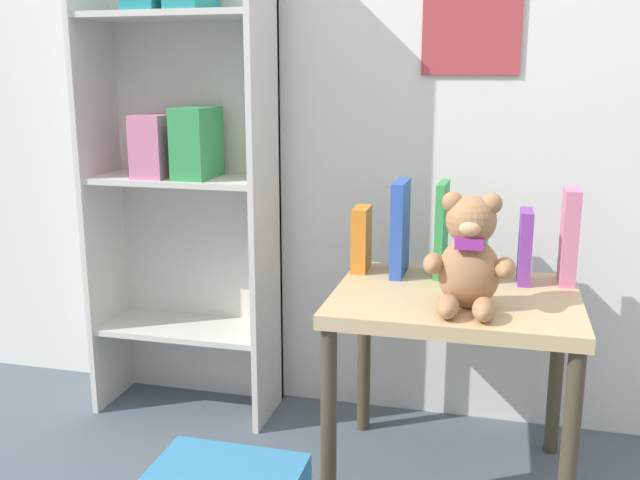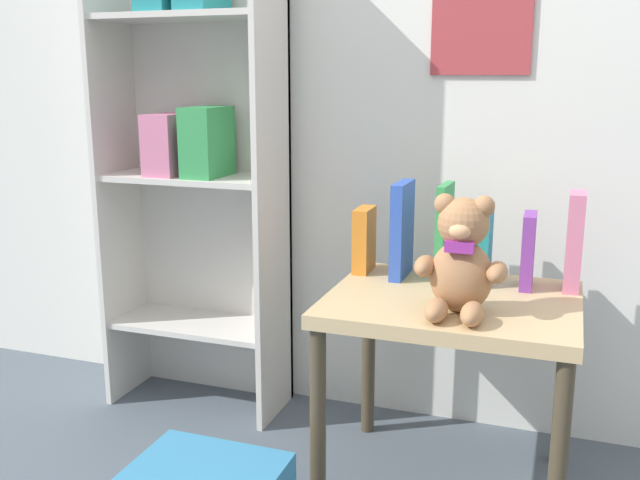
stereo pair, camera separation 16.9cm
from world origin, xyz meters
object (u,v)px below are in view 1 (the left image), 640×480
object	(u,v)px
bookshelf_side	(184,149)
book_standing_orange	(361,239)
book_standing_purple	(525,246)
book_standing_pink	(569,236)
display_table	(455,321)
teddy_bear	(469,257)
book_standing_green	(442,229)
book_standing_teal	(482,241)
book_standing_blue	(400,228)

from	to	relation	value
bookshelf_side	book_standing_orange	size ratio (longest dim) A/B	8.32
book_standing_orange	book_standing_purple	bearing A→B (deg)	-2.24
book_standing_purple	book_standing_pink	world-z (taller)	book_standing_pink
display_table	book_standing_orange	world-z (taller)	book_standing_orange
display_table	teddy_bear	xyz separation A→B (m)	(0.03, -0.12, 0.20)
bookshelf_side	book_standing_orange	bearing A→B (deg)	-10.87
teddy_bear	book_standing_green	distance (m)	0.30
book_standing_green	book_standing_pink	distance (m)	0.34
teddy_bear	book_standing_pink	xyz separation A→B (m)	(0.25, 0.29, 0.00)
book_standing_green	book_standing_teal	world-z (taller)	book_standing_green
teddy_bear	book_standing_blue	size ratio (longest dim) A/B	1.06
book_standing_teal	book_standing_pink	world-z (taller)	book_standing_pink
teddy_bear	book_standing_orange	distance (m)	0.42
book_standing_orange	display_table	bearing A→B (deg)	-30.96
book_standing_teal	book_standing_pink	size ratio (longest dim) A/B	0.82
book_standing_blue	book_standing_green	bearing A→B (deg)	12.01
book_standing_green	book_standing_pink	size ratio (longest dim) A/B	1.02
bookshelf_side	book_standing_purple	bearing A→B (deg)	-6.75
display_table	book_standing_orange	size ratio (longest dim) A/B	3.39
bookshelf_side	book_standing_blue	bearing A→B (deg)	-10.37
teddy_bear	book_standing_blue	world-z (taller)	teddy_bear
book_standing_purple	display_table	bearing A→B (deg)	-139.20
bookshelf_side	book_standing_orange	world-z (taller)	bookshelf_side
book_standing_teal	book_standing_purple	size ratio (longest dim) A/B	1.07
bookshelf_side	teddy_bear	bearing A→B (deg)	-23.51
book_standing_orange	book_standing_teal	distance (m)	0.34
book_standing_green	book_standing_teal	bearing A→B (deg)	-3.45
bookshelf_side	book_standing_blue	world-z (taller)	bookshelf_side
book_standing_orange	book_standing_blue	world-z (taller)	book_standing_blue
teddy_bear	book_standing_blue	bearing A→B (deg)	127.31
book_standing_teal	book_standing_blue	bearing A→B (deg)	-178.29
display_table	book_standing_orange	xyz separation A→B (m)	(-0.28, 0.16, 0.17)
bookshelf_side	book_standing_blue	size ratio (longest dim) A/B	5.78
display_table	teddy_bear	size ratio (longest dim) A/B	2.21
book_standing_green	book_standing_purple	size ratio (longest dim) A/B	1.32
bookshelf_side	book_standing_teal	size ratio (longest dim) A/B	7.24
display_table	book_standing_purple	world-z (taller)	book_standing_purple
display_table	book_standing_teal	bearing A→B (deg)	70.41
book_standing_purple	book_standing_pink	size ratio (longest dim) A/B	0.77
bookshelf_side	teddy_bear	xyz separation A→B (m)	(0.90, -0.39, -0.19)
display_table	teddy_bear	bearing A→B (deg)	-74.17
bookshelf_side	book_standing_blue	distance (m)	0.74
bookshelf_side	display_table	bearing A→B (deg)	-17.53
teddy_bear	bookshelf_side	bearing A→B (deg)	156.49
teddy_bear	book_standing_green	size ratio (longest dim) A/B	1.07
display_table	book_standing_green	bearing A→B (deg)	108.39
book_standing_orange	book_standing_pink	xyz separation A→B (m)	(0.56, 0.01, 0.04)
bookshelf_side	book_standing_purple	xyz separation A→B (m)	(1.04, -0.12, -0.22)
book_standing_pink	book_standing_orange	bearing A→B (deg)	-178.56
book_standing_green	book_standing_pink	xyz separation A→B (m)	(0.34, 0.00, -0.00)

